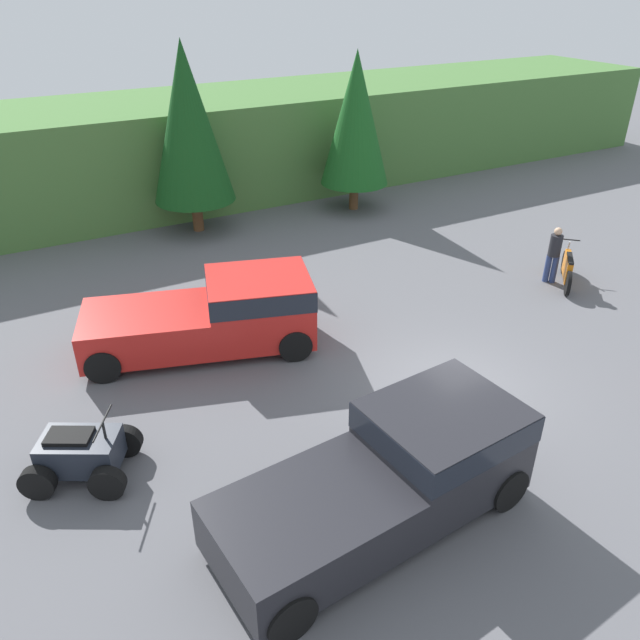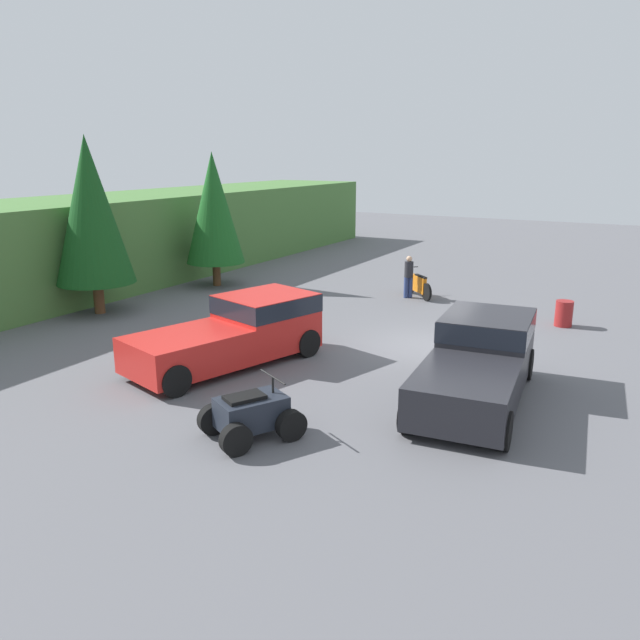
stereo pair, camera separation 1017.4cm
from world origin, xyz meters
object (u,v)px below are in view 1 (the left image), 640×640
Objects in this scene: dirt_bike at (567,269)px; pickup_truck_second at (397,469)px; pickup_truck_red at (219,312)px; quad_atv at (81,454)px; rider_person at (554,253)px.

pickup_truck_second is at bearing 161.55° from dirt_bike.
dirt_bike is at bearing 22.49° from pickup_truck_second.
pickup_truck_red is at bearing 90.96° from pickup_truck_second.
pickup_truck_red is 4.94m from quad_atv.
pickup_truck_red is at bearing 129.28° from rider_person.
pickup_truck_red reaches higher than quad_atv.
pickup_truck_second reaches higher than rider_person.
pickup_truck_red is 3.49× the size of dirt_bike.
pickup_truck_second is (0.70, -6.55, -0.00)m from pickup_truck_red.
quad_atv is (-3.85, -3.06, -0.46)m from pickup_truck_red.
pickup_truck_second is 3.36× the size of dirt_bike.
quad_atv is at bearing 140.07° from dirt_bike.
pickup_truck_second is at bearing -8.50° from quad_atv.
pickup_truck_red is 2.54× the size of quad_atv.
rider_person is (9.95, -1.23, -0.02)m from pickup_truck_red.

